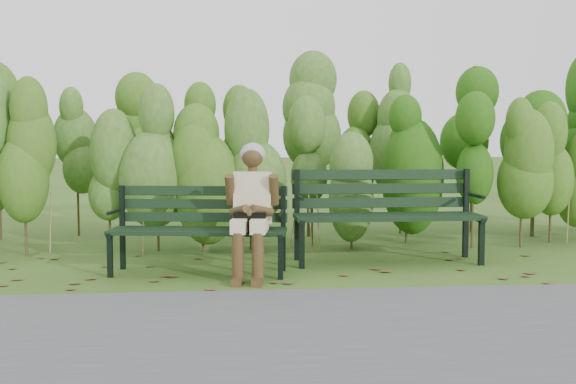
{
  "coord_description": "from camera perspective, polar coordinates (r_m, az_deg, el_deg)",
  "views": [
    {
      "loc": [
        -0.61,
        -6.58,
        1.3
      ],
      "look_at": [
        0.0,
        0.35,
        0.75
      ],
      "focal_mm": 42.0,
      "sensor_mm": 36.0,
      "label": 1
    }
  ],
  "objects": [
    {
      "name": "bench_left",
      "position": [
        6.6,
        -7.45,
        -2.53
      ],
      "size": [
        1.74,
        0.78,
        0.84
      ],
      "color": "black",
      "rests_on": "ground"
    },
    {
      "name": "leaf_litter",
      "position": [
        6.58,
        0.49,
        -6.84
      ],
      "size": [
        5.37,
        2.25,
        0.01
      ],
      "color": "brown",
      "rests_on": "ground"
    },
    {
      "name": "footpath",
      "position": [
        4.6,
        2.83,
        -11.83
      ],
      "size": [
        60.0,
        2.5,
        0.01
      ],
      "primitive_type": "cube",
      "color": "#474749",
      "rests_on": "ground"
    },
    {
      "name": "ground",
      "position": [
        6.73,
        0.26,
        -6.61
      ],
      "size": [
        80.0,
        80.0,
        0.0
      ],
      "primitive_type": "plane",
      "color": "#334D18"
    },
    {
      "name": "hedge_band",
      "position": [
        8.46,
        -0.9,
        4.24
      ],
      "size": [
        11.04,
        1.67,
        2.42
      ],
      "color": "#47381E",
      "rests_on": "ground"
    },
    {
      "name": "bench_right",
      "position": [
        7.22,
        8.24,
        -1.29
      ],
      "size": [
        1.95,
        0.65,
        0.97
      ],
      "color": "black",
      "rests_on": "ground"
    },
    {
      "name": "seated_woman",
      "position": [
        6.33,
        -3.11,
        -0.86
      ],
      "size": [
        0.53,
        0.77,
        1.26
      ],
      "color": "beige",
      "rests_on": "ground"
    }
  ]
}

